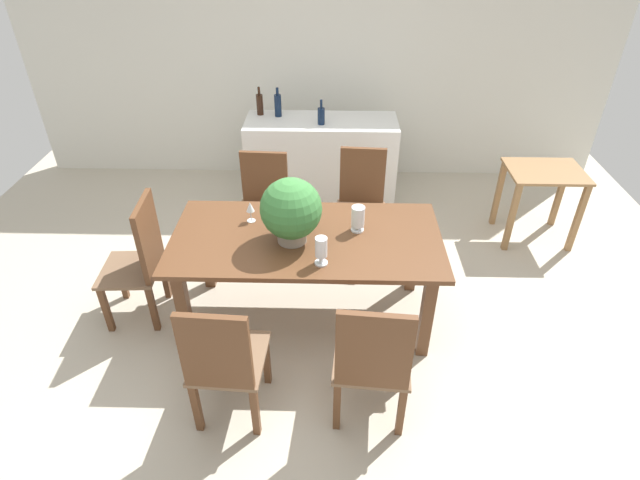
{
  "coord_description": "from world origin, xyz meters",
  "views": [
    {
      "loc": [
        0.18,
        -2.98,
        2.79
      ],
      "look_at": [
        0.09,
        0.17,
        0.62
      ],
      "focal_mm": 28.32,
      "sensor_mm": 36.0,
      "label": 1
    }
  ],
  "objects_px": {
    "chair_far_left": "(264,199)",
    "chair_near_left": "(224,360)",
    "wine_bottle_green": "(278,105)",
    "flower_centerpiece": "(291,210)",
    "chair_near_right": "(372,361)",
    "dining_table": "(307,248)",
    "wine_glass": "(250,208)",
    "side_table": "(542,186)",
    "chair_far_right": "(361,198)",
    "wine_bottle_clear": "(260,104)",
    "crystal_vase_left": "(321,249)",
    "wine_bottle_amber": "(321,115)",
    "chair_head_end": "(141,256)",
    "kitchen_counter": "(321,163)",
    "crystal_vase_center_near": "(358,217)"
  },
  "relations": [
    {
      "from": "chair_near_right",
      "to": "kitchen_counter",
      "type": "bearing_deg",
      "value": -77.9
    },
    {
      "from": "flower_centerpiece",
      "to": "wine_glass",
      "type": "height_order",
      "value": "flower_centerpiece"
    },
    {
      "from": "crystal_vase_left",
      "to": "wine_bottle_amber",
      "type": "height_order",
      "value": "wine_bottle_amber"
    },
    {
      "from": "chair_far_right",
      "to": "wine_glass",
      "type": "height_order",
      "value": "chair_far_right"
    },
    {
      "from": "chair_head_end",
      "to": "wine_bottle_green",
      "type": "height_order",
      "value": "wine_bottle_green"
    },
    {
      "from": "crystal_vase_left",
      "to": "wine_bottle_green",
      "type": "height_order",
      "value": "wine_bottle_green"
    },
    {
      "from": "flower_centerpiece",
      "to": "crystal_vase_left",
      "type": "bearing_deg",
      "value": -51.28
    },
    {
      "from": "kitchen_counter",
      "to": "side_table",
      "type": "bearing_deg",
      "value": -17.2
    },
    {
      "from": "chair_near_right",
      "to": "side_table",
      "type": "distance_m",
      "value": 2.74
    },
    {
      "from": "chair_head_end",
      "to": "crystal_vase_left",
      "type": "distance_m",
      "value": 1.43
    },
    {
      "from": "wine_bottle_amber",
      "to": "chair_near_left",
      "type": "bearing_deg",
      "value": -100.61
    },
    {
      "from": "chair_head_end",
      "to": "chair_far_left",
      "type": "bearing_deg",
      "value": 136.56
    },
    {
      "from": "chair_near_right",
      "to": "wine_bottle_green",
      "type": "distance_m",
      "value": 3.05
    },
    {
      "from": "flower_centerpiece",
      "to": "chair_head_end",
      "type": "bearing_deg",
      "value": 176.91
    },
    {
      "from": "wine_bottle_clear",
      "to": "wine_bottle_green",
      "type": "bearing_deg",
      "value": -12.52
    },
    {
      "from": "chair_head_end",
      "to": "crystal_vase_center_near",
      "type": "height_order",
      "value": "chair_head_end"
    },
    {
      "from": "chair_far_left",
      "to": "chair_near_right",
      "type": "relative_size",
      "value": 0.94
    },
    {
      "from": "chair_head_end",
      "to": "wine_bottle_green",
      "type": "distance_m",
      "value": 2.17
    },
    {
      "from": "wine_bottle_green",
      "to": "flower_centerpiece",
      "type": "bearing_deg",
      "value": -82.07
    },
    {
      "from": "chair_far_left",
      "to": "chair_near_right",
      "type": "distance_m",
      "value": 2.1
    },
    {
      "from": "chair_far_left",
      "to": "wine_bottle_green",
      "type": "relative_size",
      "value": 3.21
    },
    {
      "from": "chair_head_end",
      "to": "side_table",
      "type": "relative_size",
      "value": 1.42
    },
    {
      "from": "chair_far_left",
      "to": "flower_centerpiece",
      "type": "bearing_deg",
      "value": -68.8
    },
    {
      "from": "flower_centerpiece",
      "to": "crystal_vase_center_near",
      "type": "bearing_deg",
      "value": 17.2
    },
    {
      "from": "wine_bottle_green",
      "to": "wine_bottle_clear",
      "type": "bearing_deg",
      "value": 167.48
    },
    {
      "from": "chair_near_right",
      "to": "crystal_vase_center_near",
      "type": "bearing_deg",
      "value": -82.04
    },
    {
      "from": "dining_table",
      "to": "side_table",
      "type": "xyz_separation_m",
      "value": [
        2.12,
        1.19,
        -0.11
      ]
    },
    {
      "from": "chair_near_left",
      "to": "wine_glass",
      "type": "bearing_deg",
      "value": -87.72
    },
    {
      "from": "chair_head_end",
      "to": "chair_far_right",
      "type": "bearing_deg",
      "value": 116.57
    },
    {
      "from": "side_table",
      "to": "chair_head_end",
      "type": "bearing_deg",
      "value": -160.54
    },
    {
      "from": "crystal_vase_center_near",
      "to": "wine_bottle_clear",
      "type": "bearing_deg",
      "value": 116.21
    },
    {
      "from": "wine_glass",
      "to": "wine_bottle_amber",
      "type": "height_order",
      "value": "wine_bottle_amber"
    },
    {
      "from": "chair_far_left",
      "to": "chair_far_right",
      "type": "bearing_deg",
      "value": 3.37
    },
    {
      "from": "chair_near_left",
      "to": "chair_head_end",
      "type": "distance_m",
      "value": 1.26
    },
    {
      "from": "crystal_vase_left",
      "to": "kitchen_counter",
      "type": "xyz_separation_m",
      "value": [
        -0.05,
        2.15,
        -0.42
      ]
    },
    {
      "from": "wine_bottle_green",
      "to": "side_table",
      "type": "xyz_separation_m",
      "value": [
        2.5,
        -0.75,
        -0.49
      ]
    },
    {
      "from": "dining_table",
      "to": "wine_bottle_green",
      "type": "relative_size",
      "value": 6.65
    },
    {
      "from": "side_table",
      "to": "dining_table",
      "type": "bearing_deg",
      "value": -150.67
    },
    {
      "from": "kitchen_counter",
      "to": "wine_bottle_clear",
      "type": "bearing_deg",
      "value": 166.55
    },
    {
      "from": "wine_bottle_amber",
      "to": "wine_glass",
      "type": "bearing_deg",
      "value": -107.52
    },
    {
      "from": "chair_near_left",
      "to": "flower_centerpiece",
      "type": "bearing_deg",
      "value": -107.37
    },
    {
      "from": "wine_glass",
      "to": "side_table",
      "type": "height_order",
      "value": "wine_glass"
    },
    {
      "from": "chair_head_end",
      "to": "wine_bottle_green",
      "type": "relative_size",
      "value": 3.5
    },
    {
      "from": "chair_near_left",
      "to": "wine_bottle_clear",
      "type": "bearing_deg",
      "value": -84.35
    },
    {
      "from": "dining_table",
      "to": "side_table",
      "type": "relative_size",
      "value": 2.69
    },
    {
      "from": "wine_glass",
      "to": "chair_near_right",
      "type": "bearing_deg",
      "value": -53.66
    },
    {
      "from": "chair_far_left",
      "to": "chair_near_left",
      "type": "relative_size",
      "value": 0.95
    },
    {
      "from": "chair_near_left",
      "to": "side_table",
      "type": "xyz_separation_m",
      "value": [
        2.57,
        2.16,
        0.02
      ]
    },
    {
      "from": "chair_far_left",
      "to": "chair_near_left",
      "type": "distance_m",
      "value": 1.92
    },
    {
      "from": "wine_bottle_clear",
      "to": "wine_bottle_amber",
      "type": "distance_m",
      "value": 0.68
    }
  ]
}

